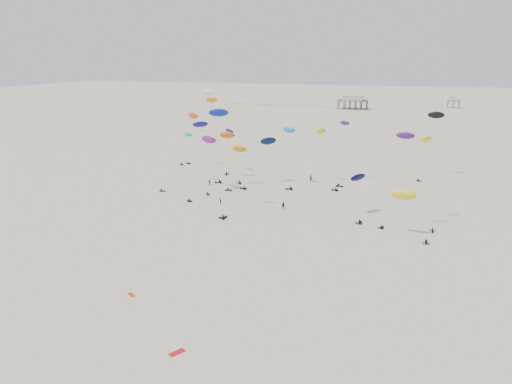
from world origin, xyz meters
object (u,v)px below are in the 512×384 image
(pavilion_main, at_px, (353,103))
(pavilion_small, at_px, (454,103))
(rig_4, at_px, (230,144))
(rig_0, at_px, (229,143))
(rig_9, at_px, (205,104))
(spectator_0, at_px, (220,204))

(pavilion_main, height_order, pavilion_small, pavilion_main)
(pavilion_small, xyz_separation_m, rig_4, (-80.68, -254.18, 7.30))
(rig_0, relative_size, rig_9, 0.54)
(rig_0, height_order, spectator_0, rig_0)
(pavilion_small, height_order, rig_0, rig_0)
(pavilion_main, relative_size, rig_9, 0.78)
(rig_0, bearing_deg, spectator_0, 91.25)
(rig_4, distance_m, spectator_0, 30.81)
(rig_0, bearing_deg, rig_4, 96.69)
(pavilion_main, xyz_separation_m, pavilion_small, (70.00, 30.00, -0.74))
(pavilion_small, relative_size, spectator_0, 4.31)
(rig_0, bearing_deg, pavilion_main, -109.78)
(pavilion_main, height_order, rig_4, rig_4)
(pavilion_main, height_order, rig_9, rig_9)
(pavilion_main, distance_m, spectator_0, 252.04)
(pavilion_main, distance_m, rig_9, 201.13)
(rig_0, bearing_deg, pavilion_small, -124.93)
(rig_4, height_order, rig_9, rig_9)
(rig_0, distance_m, spectator_0, 39.10)
(pavilion_small, height_order, rig_4, rig_4)
(pavilion_small, xyz_separation_m, spectator_0, (-72.94, -281.99, -3.49))
(rig_0, relative_size, rig_4, 0.92)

